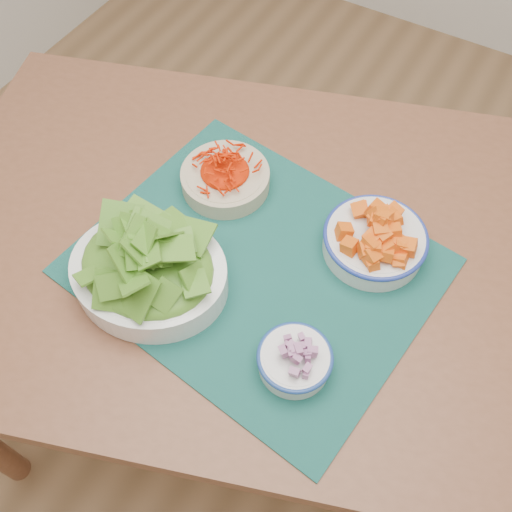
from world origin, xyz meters
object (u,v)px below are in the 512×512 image
at_px(table, 258,265).
at_px(carrot_bowl, 225,176).
at_px(placemat, 256,266).
at_px(lettuce_bowl, 147,265).
at_px(onion_bowl, 295,358).
at_px(squash_bowl, 376,237).

xyz_separation_m(table, carrot_bowl, (-0.12, 0.08, 0.12)).
bearing_deg(table, carrot_bowl, 127.95).
xyz_separation_m(table, placemat, (0.02, -0.05, 0.09)).
xyz_separation_m(lettuce_bowl, onion_bowl, (0.29, -0.01, -0.03)).
height_order(placemat, squash_bowl, squash_bowl).
relative_size(table, placemat, 2.51).
distance_m(lettuce_bowl, onion_bowl, 0.29).
bearing_deg(table, onion_bowl, -65.63).
xyz_separation_m(carrot_bowl, squash_bowl, (0.32, 0.01, 0.01)).
bearing_deg(onion_bowl, table, 132.94).
height_order(table, squash_bowl, squash_bowl).
height_order(table, lettuce_bowl, lettuce_bowl).
bearing_deg(lettuce_bowl, placemat, 29.77).
xyz_separation_m(table, squash_bowl, (0.19, 0.09, 0.13)).
height_order(lettuce_bowl, onion_bowl, lettuce_bowl).
bearing_deg(placemat, table, 122.87).
distance_m(placemat, squash_bowl, 0.22).
bearing_deg(squash_bowl, carrot_bowl, -179.03).
bearing_deg(squash_bowl, placemat, -140.79).
distance_m(table, squash_bowl, 0.25).
distance_m(carrot_bowl, squash_bowl, 0.32).
bearing_deg(carrot_bowl, squash_bowl, 0.97).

